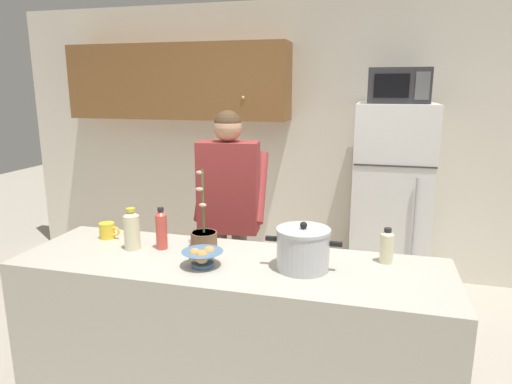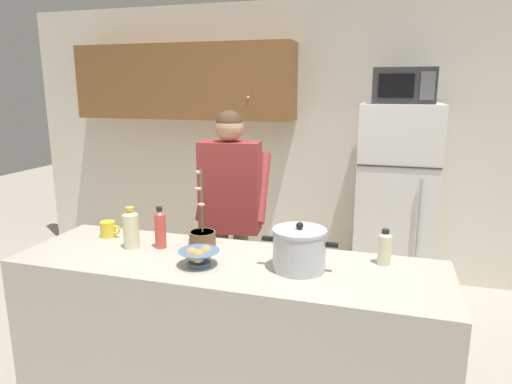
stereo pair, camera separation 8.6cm
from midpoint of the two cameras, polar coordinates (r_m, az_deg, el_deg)
name	(u,v)px [view 1 (the left image)]	position (r m, az deg, el deg)	size (l,w,h in m)	color
back_wall_unit	(274,128)	(4.50, 1.77, 8.08)	(6.00, 0.48, 2.60)	silver
kitchen_island	(230,340)	(2.62, -4.26, -18.06)	(2.27, 0.68, 0.92)	#BCB7A8
refrigerator	(391,202)	(4.08, 15.94, -1.24)	(0.64, 0.68, 1.68)	white
microwave	(399,86)	(3.94, 16.85, 12.63)	(0.48, 0.37, 0.28)	#2D2D30
person_near_pot	(229,199)	(3.22, -4.18, -0.92)	(0.54, 0.46, 1.66)	#726656
cooking_pot	(303,249)	(2.28, 4.81, -7.14)	(0.38, 0.27, 0.25)	silver
coffee_mug	(108,231)	(2.90, -18.93, -4.60)	(0.13, 0.09, 0.10)	yellow
bread_bowl	(202,257)	(2.34, -7.80, -8.07)	(0.21, 0.21, 0.10)	#4C7299
bottle_near_edge	(132,229)	(2.65, -16.22, -4.53)	(0.09, 0.09, 0.24)	beige
bottle_mid_counter	(161,229)	(2.61, -12.71, -4.53)	(0.06, 0.06, 0.24)	#D84C3F
bottle_far_corner	(387,246)	(2.44, 15.11, -6.54)	(0.07, 0.07, 0.19)	beige
potted_orchid	(204,236)	(2.62, -7.50, -5.53)	(0.15, 0.15, 0.45)	brown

